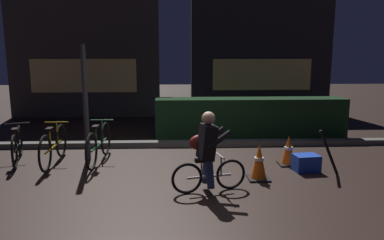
{
  "coord_description": "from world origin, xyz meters",
  "views": [
    {
      "loc": [
        -0.08,
        -5.82,
        2.06
      ],
      "look_at": [
        0.2,
        0.6,
        0.9
      ],
      "focal_mm": 33.49,
      "sensor_mm": 36.0,
      "label": 1
    }
  ],
  "objects_px": {
    "parked_bike_leftmost": "(17,145)",
    "parked_bike_center_left": "(99,144)",
    "traffic_cone_far": "(288,151)",
    "cyclist": "(207,152)",
    "blue_crate": "(306,163)",
    "street_post": "(86,103)",
    "parked_bike_left_mid": "(54,146)",
    "closed_umbrella": "(329,153)",
    "traffic_cone_near": "(259,162)"
  },
  "relations": [
    {
      "from": "parked_bike_leftmost",
      "to": "traffic_cone_far",
      "type": "relative_size",
      "value": 2.68
    },
    {
      "from": "street_post",
      "to": "parked_bike_left_mid",
      "type": "relative_size",
      "value": 1.35
    },
    {
      "from": "parked_bike_left_mid",
      "to": "traffic_cone_near",
      "type": "xyz_separation_m",
      "value": [
        3.74,
        -1.05,
        -0.05
      ]
    },
    {
      "from": "parked_bike_left_mid",
      "to": "cyclist",
      "type": "bearing_deg",
      "value": -120.59
    },
    {
      "from": "parked_bike_left_mid",
      "to": "parked_bike_center_left",
      "type": "height_order",
      "value": "parked_bike_center_left"
    },
    {
      "from": "traffic_cone_near",
      "to": "closed_umbrella",
      "type": "bearing_deg",
      "value": 6.81
    },
    {
      "from": "blue_crate",
      "to": "cyclist",
      "type": "height_order",
      "value": "cyclist"
    },
    {
      "from": "parked_bike_center_left",
      "to": "closed_umbrella",
      "type": "relative_size",
      "value": 2.04
    },
    {
      "from": "street_post",
      "to": "parked_bike_left_mid",
      "type": "height_order",
      "value": "street_post"
    },
    {
      "from": "parked_bike_left_mid",
      "to": "closed_umbrella",
      "type": "relative_size",
      "value": 1.99
    },
    {
      "from": "traffic_cone_far",
      "to": "cyclist",
      "type": "distance_m",
      "value": 2.13
    },
    {
      "from": "traffic_cone_near",
      "to": "blue_crate",
      "type": "xyz_separation_m",
      "value": [
        0.96,
        0.4,
        -0.15
      ]
    },
    {
      "from": "street_post",
      "to": "cyclist",
      "type": "distance_m",
      "value": 2.92
    },
    {
      "from": "street_post",
      "to": "cyclist",
      "type": "relative_size",
      "value": 1.83
    },
    {
      "from": "traffic_cone_near",
      "to": "blue_crate",
      "type": "relative_size",
      "value": 1.42
    },
    {
      "from": "blue_crate",
      "to": "closed_umbrella",
      "type": "relative_size",
      "value": 0.52
    },
    {
      "from": "parked_bike_leftmost",
      "to": "parked_bike_left_mid",
      "type": "height_order",
      "value": "parked_bike_left_mid"
    },
    {
      "from": "blue_crate",
      "to": "parked_bike_left_mid",
      "type": "bearing_deg",
      "value": 172.16
    },
    {
      "from": "cyclist",
      "to": "traffic_cone_near",
      "type": "bearing_deg",
      "value": 15.22
    },
    {
      "from": "street_post",
      "to": "blue_crate",
      "type": "xyz_separation_m",
      "value": [
        4.11,
        -0.9,
        -0.99
      ]
    },
    {
      "from": "traffic_cone_far",
      "to": "cyclist",
      "type": "relative_size",
      "value": 0.46
    },
    {
      "from": "parked_bike_center_left",
      "to": "traffic_cone_far",
      "type": "height_order",
      "value": "parked_bike_center_left"
    },
    {
      "from": "parked_bike_leftmost",
      "to": "cyclist",
      "type": "distance_m",
      "value": 3.98
    },
    {
      "from": "parked_bike_left_mid",
      "to": "closed_umbrella",
      "type": "xyz_separation_m",
      "value": [
        4.99,
        -0.9,
        0.05
      ]
    },
    {
      "from": "street_post",
      "to": "traffic_cone_near",
      "type": "xyz_separation_m",
      "value": [
        3.15,
        -1.3,
        -0.84
      ]
    },
    {
      "from": "blue_crate",
      "to": "cyclist",
      "type": "distance_m",
      "value": 2.13
    },
    {
      "from": "parked_bike_leftmost",
      "to": "cyclist",
      "type": "relative_size",
      "value": 1.23
    },
    {
      "from": "parked_bike_left_mid",
      "to": "parked_bike_center_left",
      "type": "distance_m",
      "value": 0.85
    },
    {
      "from": "parked_bike_left_mid",
      "to": "street_post",
      "type": "bearing_deg",
      "value": -68.39
    },
    {
      "from": "street_post",
      "to": "closed_umbrella",
      "type": "distance_m",
      "value": 4.62
    },
    {
      "from": "parked_bike_left_mid",
      "to": "blue_crate",
      "type": "xyz_separation_m",
      "value": [
        4.69,
        -0.65,
        -0.2
      ]
    },
    {
      "from": "parked_bike_leftmost",
      "to": "closed_umbrella",
      "type": "bearing_deg",
      "value": -117.89
    },
    {
      "from": "parked_bike_leftmost",
      "to": "traffic_cone_far",
      "type": "bearing_deg",
      "value": -112.08
    },
    {
      "from": "parked_bike_center_left",
      "to": "closed_umbrella",
      "type": "bearing_deg",
      "value": -100.22
    },
    {
      "from": "street_post",
      "to": "parked_bike_center_left",
      "type": "relative_size",
      "value": 1.32
    },
    {
      "from": "parked_bike_center_left",
      "to": "traffic_cone_near",
      "type": "relative_size",
      "value": 2.78
    },
    {
      "from": "parked_bike_leftmost",
      "to": "blue_crate",
      "type": "distance_m",
      "value": 5.52
    },
    {
      "from": "traffic_cone_far",
      "to": "traffic_cone_near",
      "type": "bearing_deg",
      "value": -133.59
    },
    {
      "from": "cyclist",
      "to": "blue_crate",
      "type": "bearing_deg",
      "value": 12.31
    },
    {
      "from": "street_post",
      "to": "blue_crate",
      "type": "distance_m",
      "value": 4.32
    },
    {
      "from": "parked_bike_leftmost",
      "to": "street_post",
      "type": "bearing_deg",
      "value": -103.77
    },
    {
      "from": "parked_bike_leftmost",
      "to": "traffic_cone_far",
      "type": "xyz_separation_m",
      "value": [
        5.24,
        -0.43,
        -0.06
      ]
    },
    {
      "from": "traffic_cone_near",
      "to": "parked_bike_leftmost",
      "type": "bearing_deg",
      "value": 164.88
    },
    {
      "from": "blue_crate",
      "to": "traffic_cone_far",
      "type": "bearing_deg",
      "value": 118.48
    },
    {
      "from": "parked_bike_leftmost",
      "to": "parked_bike_left_mid",
      "type": "xyz_separation_m",
      "value": [
        0.76,
        -0.17,
        0.02
      ]
    },
    {
      "from": "cyclist",
      "to": "closed_umbrella",
      "type": "xyz_separation_m",
      "value": [
        2.17,
        0.65,
        -0.23
      ]
    },
    {
      "from": "parked_bike_leftmost",
      "to": "parked_bike_center_left",
      "type": "xyz_separation_m",
      "value": [
        1.6,
        -0.08,
        0.03
      ]
    },
    {
      "from": "parked_bike_left_mid",
      "to": "traffic_cone_near",
      "type": "height_order",
      "value": "parked_bike_left_mid"
    },
    {
      "from": "traffic_cone_far",
      "to": "closed_umbrella",
      "type": "relative_size",
      "value": 0.67
    },
    {
      "from": "parked_bike_left_mid",
      "to": "parked_bike_center_left",
      "type": "bearing_deg",
      "value": -85.67
    }
  ]
}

